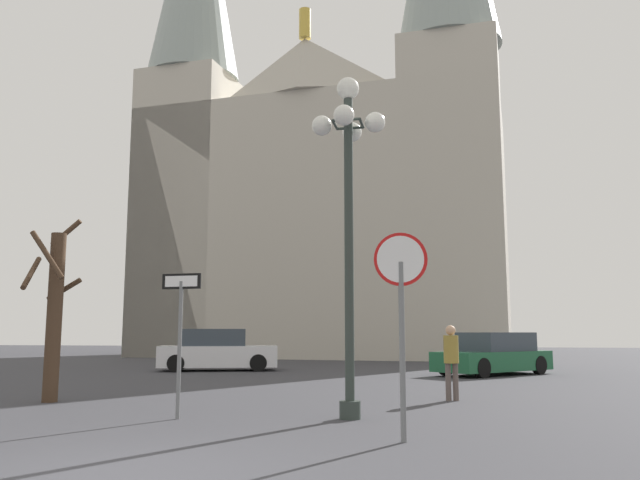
# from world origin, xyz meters

# --- Properties ---
(ground_plane) EXTENTS (120.00, 120.00, 0.00)m
(ground_plane) POSITION_xyz_m (0.00, 0.00, 0.00)
(ground_plane) COLOR #38383D
(cathedral) EXTENTS (22.84, 13.96, 34.91)m
(cathedral) POSITION_xyz_m (-4.10, 32.54, 11.29)
(cathedral) COLOR #BCB5A5
(cathedral) RESTS_ON ground
(stop_sign) EXTENTS (0.74, 0.17, 2.83)m
(stop_sign) POSITION_xyz_m (2.75, 2.68, 1.97)
(stop_sign) COLOR slate
(stop_sign) RESTS_ON ground
(one_way_arrow_sign) EXTENTS (0.73, 0.08, 2.47)m
(one_way_arrow_sign) POSITION_xyz_m (-1.16, 4.29, 1.60)
(one_way_arrow_sign) COLOR slate
(one_way_arrow_sign) RESTS_ON ground
(street_lamp) EXTENTS (1.34, 1.34, 6.04)m
(street_lamp) POSITION_xyz_m (1.70, 4.86, 4.08)
(street_lamp) COLOR #2D3833
(street_lamp) RESTS_ON ground
(bare_tree) EXTENTS (1.16, 1.17, 3.96)m
(bare_tree) POSITION_xyz_m (-4.92, 6.28, 1.94)
(bare_tree) COLOR #473323
(bare_tree) RESTS_ON ground
(parked_car_near_white) EXTENTS (4.78, 3.06, 1.58)m
(parked_car_near_white) POSITION_xyz_m (-5.39, 17.64, 0.73)
(parked_car_near_white) COLOR silver
(parked_car_near_white) RESTS_ON ground
(parked_car_far_green) EXTENTS (4.28, 4.52, 1.45)m
(parked_car_far_green) POSITION_xyz_m (4.89, 17.13, 0.68)
(parked_car_far_green) COLOR #1E5B38
(parked_car_far_green) RESTS_ON ground
(pedestrian_walking) EXTENTS (0.32, 0.32, 1.60)m
(pedestrian_walking) POSITION_xyz_m (3.42, 8.19, 0.96)
(pedestrian_walking) COLOR #594C47
(pedestrian_walking) RESTS_ON ground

